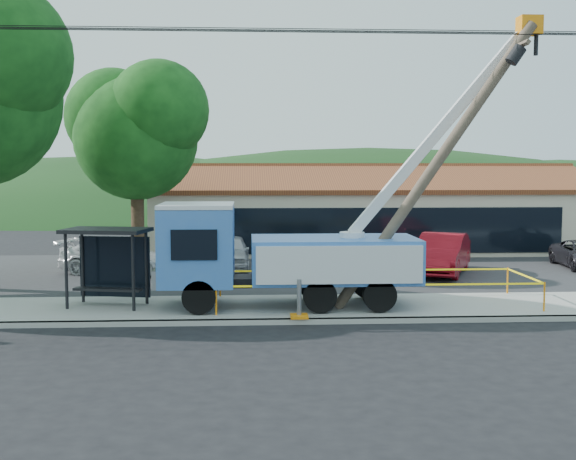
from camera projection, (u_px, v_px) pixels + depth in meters
The scene contains 16 objects.
ground at pixel (336, 341), 18.66m from camera, with size 120.00×120.00×0.00m, color black.
curb at pixel (327, 321), 20.74m from camera, with size 60.00×0.25×0.15m, color #A2A197.
sidewalk at pixel (321, 308), 22.63m from camera, with size 60.00×4.00×0.15m, color #A2A197.
parking_lot at pixel (302, 272), 30.59m from camera, with size 60.00×12.00×0.10m, color #28282B.
strip_mall at pixel (365, 216), 38.59m from camera, with size 22.50×8.53×4.67m.
tree_lot at pixel (136, 126), 30.65m from camera, with size 6.30×5.60×8.94m.
hill_west at pixel (121, 211), 72.52m from camera, with size 78.40×56.00×28.00m, color #163714.
hill_center at pixel (367, 210), 73.91m from camera, with size 89.60×64.00×32.00m, color #163714.
hill_east at pixel (558, 210), 75.03m from camera, with size 72.80×52.00×26.00m, color #163714.
utility_truck at pixel (281, 251), 22.45m from camera, with size 11.79×4.31×8.92m.
leaning_pole at pixel (444, 153), 22.00m from camera, with size 6.18×1.90×8.84m.
bus_shelter at pixel (109, 249), 22.55m from camera, with size 2.79×2.04×2.44m.
caution_tape at pixel (373, 282), 22.95m from camera, with size 9.91×3.13×0.91m.
car_silver at pixel (229, 272), 30.93m from camera, with size 1.75×4.36×1.48m, color #ACAEB4.
car_red at pixel (441, 276), 29.66m from camera, with size 1.75×5.03×1.66m, color maroon.
car_white at pixel (119, 276), 29.69m from camera, with size 1.99×4.89×1.42m, color silver.
Camera 1 is at (-2.28, -18.23, 4.52)m, focal length 45.00 mm.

